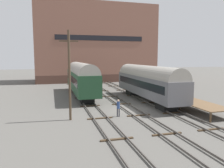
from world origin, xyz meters
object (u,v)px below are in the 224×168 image
Objects in this scene: bench at (188,96)px; person_worker at (118,106)px; utility_pole at (69,74)px; train_car_grey at (147,81)px; train_car_green at (81,77)px.

bench is 0.76× the size of person_worker.
train_car_grey is at bearing 30.76° from utility_pole.
train_car_green is at bearing 130.80° from bench.
person_worker is (2.04, -13.87, -1.94)m from train_car_green.
train_car_grey is 9.64m from person_worker.
bench is at bearing -66.26° from train_car_grey.
bench is at bearing -49.20° from train_car_green.
bench is at bearing 3.60° from utility_pole.
train_car_grey is 9.23× the size of person_worker.
person_worker is at bearing -1.31° from utility_pole.
utility_pole is at bearing -176.40° from bench.
utility_pole reaches higher than train_car_green.
utility_pole is at bearing -149.24° from train_car_grey.
train_car_green is 9.44× the size of person_worker.
train_car_green reaches higher than train_car_grey.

